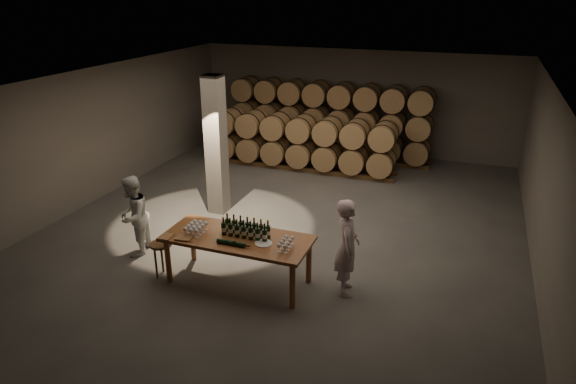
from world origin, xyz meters
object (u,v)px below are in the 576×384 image
(notebook_near, at_px, (184,238))
(stool, at_px, (161,249))
(person_woman, at_px, (133,216))
(bottle_cluster, at_px, (246,230))
(plate, at_px, (263,243))
(tasting_table, at_px, (238,242))
(person_man, at_px, (347,247))

(notebook_near, relative_size, stool, 0.41)
(stool, height_order, person_woman, person_woman)
(bottle_cluster, distance_m, stool, 1.65)
(notebook_near, distance_m, stool, 0.68)
(bottle_cluster, relative_size, plate, 2.86)
(notebook_near, bearing_deg, tasting_table, 18.50)
(tasting_table, height_order, plate, plate)
(notebook_near, height_order, person_woman, person_woman)
(bottle_cluster, bearing_deg, tasting_table, -149.86)
(tasting_table, distance_m, notebook_near, 0.93)
(stool, bearing_deg, person_man, 11.28)
(stool, bearing_deg, person_woman, 150.16)
(notebook_near, distance_m, person_woman, 1.68)
(plate, xyz_separation_m, person_woman, (-2.91, 0.34, -0.10))
(bottle_cluster, relative_size, person_man, 0.50)
(stool, distance_m, person_woman, 1.16)
(notebook_near, bearing_deg, bottle_cluster, 19.26)
(tasting_table, height_order, bottle_cluster, bottle_cluster)
(notebook_near, distance_m, person_man, 2.82)
(person_man, bearing_deg, plate, 92.65)
(bottle_cluster, bearing_deg, stool, -166.44)
(person_woman, bearing_deg, stool, 47.43)
(tasting_table, bearing_deg, notebook_near, -155.28)
(plate, bearing_deg, stool, -173.63)
(person_woman, bearing_deg, plate, 70.51)
(bottle_cluster, xyz_separation_m, person_woman, (-2.51, 0.19, -0.21))
(stool, relative_size, person_woman, 0.41)
(notebook_near, height_order, person_man, person_man)
(person_man, bearing_deg, tasting_table, 85.49)
(person_man, distance_m, person_woman, 4.26)
(tasting_table, bearing_deg, bottle_cluster, 30.14)
(plate, bearing_deg, bottle_cluster, 158.90)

